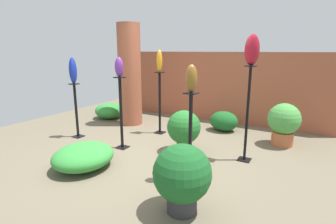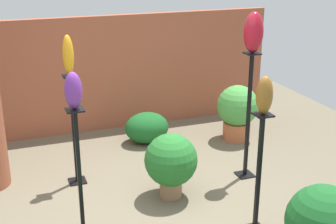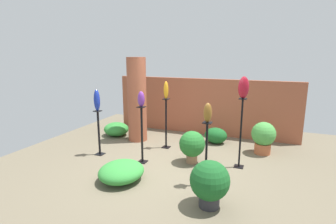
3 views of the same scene
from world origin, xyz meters
TOP-DOWN VIEW (x-y plane):
  - ground_plane at (0.00, 0.00)m, footprint 8.00×8.00m
  - brick_wall_back at (0.00, 2.66)m, footprint 5.60×0.12m
  - brick_pillar at (-1.56, 1.35)m, footprint 0.53×0.53m
  - pedestal_bronze at (0.91, -0.55)m, footprint 0.20×0.20m
  - pedestal_cobalt at (-1.89, -0.01)m, footprint 0.20×0.20m
  - pedestal_ruby at (1.39, 0.52)m, footprint 0.20×0.20m
  - pedestal_violet at (-0.69, -0.04)m, footprint 0.20×0.20m
  - pedestal_amber at (-0.56, 1.06)m, footprint 0.20×0.20m
  - art_vase_bronze at (0.91, -0.55)m, footprint 0.15×0.16m
  - art_vase_cobalt at (-1.89, -0.01)m, footprint 0.14×0.16m
  - art_vase_ruby at (1.39, 0.52)m, footprint 0.22×0.22m
  - art_vase_violet at (-0.69, -0.04)m, footprint 0.16×0.14m
  - art_vase_amber at (-0.56, 1.06)m, footprint 0.12×0.11m
  - potted_plant_back_center at (1.14, -1.24)m, footprint 0.64×0.64m
  - potted_plant_walkway_edge at (0.37, 0.36)m, footprint 0.59×0.59m
  - potted_plant_mid_right at (1.83, 1.57)m, footprint 0.59×0.59m
  - foliage_bed_east at (0.58, 1.91)m, footprint 0.62×0.52m
  - foliage_bed_west at (-0.66, -0.98)m, footprint 0.86×0.96m
  - foliage_bed_center at (-2.37, 1.47)m, footprint 0.75×0.72m

SIDE VIEW (x-z plane):
  - ground_plane at x=0.00m, z-range 0.00..0.00m
  - foliage_bed_west at x=-0.66m, z-range 0.00..0.36m
  - foliage_bed_center at x=-2.37m, z-range 0.00..0.40m
  - foliage_bed_east at x=0.58m, z-range 0.00..0.44m
  - potted_plant_walkway_edge at x=0.37m, z-range 0.06..0.80m
  - potted_plant_back_center at x=1.14m, z-range 0.04..0.82m
  - potted_plant_mid_right at x=1.83m, z-range 0.05..0.85m
  - pedestal_cobalt at x=-1.89m, z-range -0.05..1.06m
  - pedestal_bronze at x=0.91m, z-range -0.05..1.17m
  - pedestal_violet at x=-0.69m, z-range -0.05..1.25m
  - pedestal_amber at x=-0.56m, z-range -0.05..1.26m
  - pedestal_ruby at x=1.39m, z-range -0.06..1.47m
  - brick_wall_back at x=0.00m, z-range 0.00..1.71m
  - brick_pillar at x=-1.56m, z-range 0.00..2.35m
  - art_vase_cobalt at x=-1.89m, z-range 1.11..1.61m
  - art_vase_bronze at x=0.91m, z-range 1.22..1.58m
  - art_vase_violet at x=-0.69m, z-range 1.30..1.64m
  - art_vase_amber at x=-0.56m, z-range 1.31..1.76m
  - art_vase_ruby at x=1.39m, z-range 1.53..1.98m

